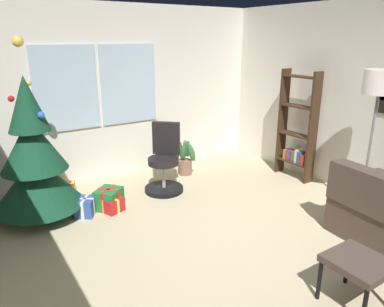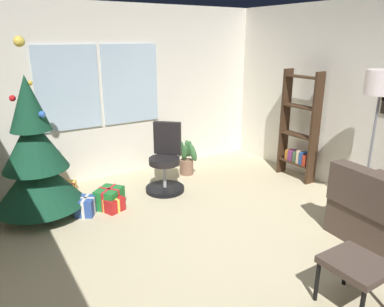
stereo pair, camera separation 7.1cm
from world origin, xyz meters
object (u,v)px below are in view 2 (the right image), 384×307
(gift_box_red, at_px, (110,203))
(gift_box_blue, at_px, (86,206))
(holiday_tree, at_px, (36,161))
(footstool, at_px, (356,267))
(floor_lamp, at_px, (380,93))
(gift_box_gold, at_px, (64,189))
(office_chair, at_px, (165,165))
(potted_plant, at_px, (187,158))
(gift_box_green, at_px, (109,198))
(bookshelf, at_px, (299,132))

(gift_box_red, distance_m, gift_box_blue, 0.30)
(holiday_tree, bearing_deg, footstool, -58.80)
(gift_box_red, relative_size, floor_lamp, 0.22)
(gift_box_gold, bearing_deg, holiday_tree, -126.28)
(footstool, xyz_separation_m, gift_box_red, (-1.08, 2.78, -0.28))
(footstool, relative_size, office_chair, 0.48)
(floor_lamp, bearing_deg, holiday_tree, 148.52)
(floor_lamp, xyz_separation_m, potted_plant, (-1.12, 2.41, -1.26))
(office_chair, xyz_separation_m, potted_plant, (0.61, 0.40, -0.12))
(gift_box_green, relative_size, office_chair, 0.44)
(bookshelf, relative_size, potted_plant, 2.99)
(footstool, height_order, gift_box_green, footstool)
(office_chair, height_order, potted_plant, office_chair)
(bookshelf, bearing_deg, holiday_tree, 168.22)
(gift_box_green, height_order, potted_plant, potted_plant)
(holiday_tree, height_order, gift_box_gold, holiday_tree)
(office_chair, height_order, bookshelf, bookshelf)
(gift_box_blue, bearing_deg, bookshelf, -9.35)
(bookshelf, bearing_deg, office_chair, 161.17)
(office_chair, relative_size, bookshelf, 0.59)
(footstool, distance_m, gift_box_green, 3.04)
(gift_box_gold, distance_m, gift_box_blue, 0.78)
(gift_box_red, bearing_deg, gift_box_blue, 172.54)
(gift_box_red, xyz_separation_m, gift_box_gold, (-0.39, 0.81, -0.01))
(gift_box_green, bearing_deg, potted_plant, 19.41)
(footstool, xyz_separation_m, gift_box_green, (-1.06, 2.84, -0.24))
(bookshelf, xyz_separation_m, floor_lamp, (-0.25, -1.33, 0.78))
(gift_box_green, bearing_deg, gift_box_red, -107.23)
(footstool, bearing_deg, gift_box_green, 110.47)
(gift_box_green, bearing_deg, holiday_tree, 164.37)
(holiday_tree, height_order, potted_plant, holiday_tree)
(gift_box_red, xyz_separation_m, office_chair, (0.93, 0.19, 0.30))
(potted_plant, bearing_deg, gift_box_red, -158.91)
(gift_box_red, height_order, gift_box_blue, gift_box_blue)
(gift_box_green, relative_size, gift_box_gold, 1.02)
(holiday_tree, bearing_deg, floor_lamp, -31.48)
(footstool, distance_m, holiday_tree, 3.59)
(office_chair, relative_size, potted_plant, 1.76)
(holiday_tree, distance_m, gift_box_red, 1.05)
(office_chair, height_order, floor_lamp, floor_lamp)
(gift_box_blue, bearing_deg, footstool, -63.98)
(holiday_tree, xyz_separation_m, office_chair, (1.70, -0.09, -0.35))
(gift_box_green, bearing_deg, floor_lamp, -35.47)
(bookshelf, relative_size, floor_lamp, 0.94)
(floor_lamp, distance_m, potted_plant, 2.95)
(holiday_tree, relative_size, bookshelf, 1.28)
(footstool, xyz_separation_m, floor_lamp, (1.58, 0.96, 1.16))
(footstool, relative_size, floor_lamp, 0.26)
(gift_box_gold, bearing_deg, gift_box_green, -61.82)
(holiday_tree, relative_size, gift_box_red, 5.43)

